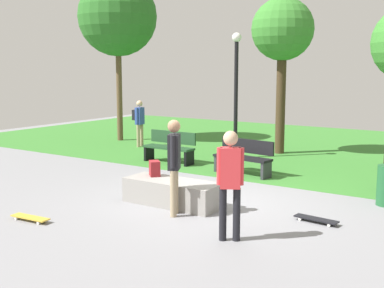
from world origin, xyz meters
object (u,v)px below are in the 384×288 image
skater_performing_trick (230,177)px  pedestrian_with_backpack (139,119)px  lamp_post (236,82)px  park_bench_near_lamppost (244,156)px  skateboard_spare (316,219)px  park_bench_by_oak (170,146)px  concrete_ledge (173,192)px  skater_watching (174,159)px  tree_broad_elm (283,32)px  backpack_on_ledge (155,168)px  skateboard_by_ledge (30,218)px  tree_slender_maple (118,17)px

skater_performing_trick → pedestrian_with_backpack: size_ratio=1.10×
lamp_post → pedestrian_with_backpack: bearing=178.4°
park_bench_near_lamppost → lamp_post: (-1.31, 1.94, 1.85)m
skateboard_spare → park_bench_by_oak: (-5.54, 3.16, 0.42)m
concrete_ledge → skater_watching: bearing=-51.5°
park_bench_by_oak → skater_performing_trick: bearing=-45.8°
park_bench_by_oak → tree_broad_elm: 5.11m
skater_watching → tree_broad_elm: tree_broad_elm is taller
backpack_on_ledge → skateboard_by_ledge: (-0.97, -2.44, -0.60)m
tree_broad_elm → skateboard_spare: bearing=-61.3°
backpack_on_ledge → skateboard_spare: size_ratio=0.39×
backpack_on_ledge → skateboard_by_ledge: backpack_on_ledge is taller
backpack_on_ledge → pedestrian_with_backpack: (-4.78, 5.29, 0.31)m
park_bench_by_oak → tree_slender_maple: 6.45m
skateboard_by_ledge → tree_slender_maple: bearing=122.4°
concrete_ledge → lamp_post: 5.89m
concrete_ledge → tree_slender_maple: tree_slender_maple is taller
backpack_on_ledge → tree_broad_elm: size_ratio=0.06×
skateboard_spare → tree_broad_elm: tree_broad_elm is taller
tree_broad_elm → pedestrian_with_backpack: size_ratio=3.03×
skater_watching → tree_broad_elm: 8.02m
tree_broad_elm → pedestrian_with_backpack: (-4.67, -1.45, -2.89)m
backpack_on_ledge → skateboard_by_ledge: 2.70m
park_bench_by_oak → park_bench_near_lamppost: size_ratio=0.98×
park_bench_by_oak → tree_slender_maple: tree_slender_maple is taller
tree_broad_elm → pedestrian_with_backpack: bearing=-162.7°
skater_performing_trick → park_bench_by_oak: 6.76m
concrete_ledge → skater_performing_trick: size_ratio=1.14×
park_bench_near_lamppost → park_bench_by_oak: bearing=174.4°
backpack_on_ledge → skateboard_spare: bearing=-131.3°
concrete_ledge → pedestrian_with_backpack: pedestrian_with_backpack is taller
skater_performing_trick → lamp_post: size_ratio=0.47×
skateboard_spare → lamp_post: 6.86m
skater_performing_trick → tree_slender_maple: (-8.93, 7.42, 3.55)m
skateboard_spare → park_bench_by_oak: bearing=150.3°
tree_slender_maple → backpack_on_ledge: bearing=-43.6°
backpack_on_ledge → park_bench_by_oak: (-2.15, 3.49, -0.18)m
tree_slender_maple → lamp_post: (5.48, -0.90, -2.27)m
tree_broad_elm → tree_slender_maple: tree_slender_maple is taller
park_bench_by_oak → park_bench_near_lamppost: (2.56, -0.25, 0.00)m
backpack_on_ledge → skater_watching: bearing=-171.6°
skater_performing_trick → concrete_ledge: bearing=148.9°
skateboard_spare → concrete_ledge: bearing=-170.8°
skateboard_by_ledge → park_bench_by_oak: size_ratio=0.51×
skateboard_by_ledge → pedestrian_with_backpack: (-3.82, 7.74, 0.91)m
skater_performing_trick → skateboard_by_ledge: skater_performing_trick is taller
park_bench_near_lamppost → tree_slender_maple: (-6.79, 2.84, 4.12)m
skater_performing_trick → pedestrian_with_backpack: bearing=137.9°
concrete_ledge → skater_watching: size_ratio=1.13×
park_bench_by_oak → lamp_post: size_ratio=0.43×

